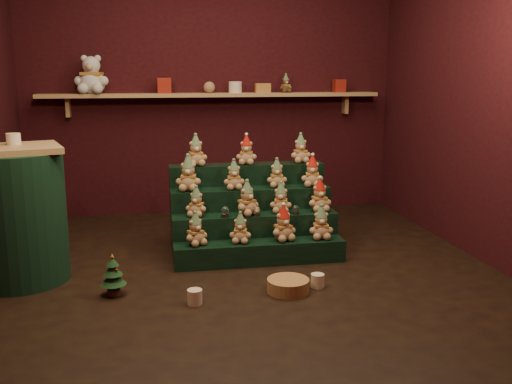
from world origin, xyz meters
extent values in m
plane|color=black|center=(0.00, 0.00, 0.00)|extent=(4.00, 4.00, 0.00)
cube|color=black|center=(0.00, 2.05, 1.40)|extent=(4.00, 0.10, 2.80)
cube|color=black|center=(0.00, -2.05, 1.40)|extent=(4.00, 0.10, 2.80)
cube|color=black|center=(2.05, 0.00, 1.40)|extent=(0.10, 4.00, 2.80)
cube|color=tan|center=(0.00, 1.87, 1.30)|extent=(3.60, 0.26, 0.04)
cube|color=tan|center=(-1.50, 1.94, 1.18)|extent=(0.04, 0.12, 0.20)
cube|color=tan|center=(1.50, 1.94, 1.18)|extent=(0.04, 0.12, 0.20)
cube|color=black|center=(0.18, 0.12, 0.09)|extent=(1.40, 0.22, 0.18)
cube|color=black|center=(0.18, 0.34, 0.18)|extent=(1.40, 0.22, 0.36)
cube|color=black|center=(0.18, 0.56, 0.27)|extent=(1.40, 0.22, 0.54)
cube|color=black|center=(0.18, 0.78, 0.36)|extent=(1.40, 0.22, 0.72)
cylinder|color=black|center=(-0.08, 0.28, 0.37)|extent=(0.06, 0.06, 0.03)
sphere|color=white|center=(-0.08, 0.28, 0.42)|extent=(0.07, 0.07, 0.07)
cylinder|color=black|center=(0.18, 0.28, 0.37)|extent=(0.06, 0.06, 0.02)
sphere|color=white|center=(0.18, 0.28, 0.41)|extent=(0.06, 0.06, 0.06)
cylinder|color=black|center=(0.52, 0.28, 0.37)|extent=(0.05, 0.05, 0.02)
sphere|color=white|center=(0.52, 0.28, 0.41)|extent=(0.06, 0.06, 0.06)
cube|color=tan|center=(-1.65, 0.06, 0.99)|extent=(0.79, 0.72, 0.04)
cylinder|color=black|center=(-1.65, 0.06, 0.49)|extent=(0.71, 0.71, 0.97)
cylinder|color=beige|center=(-1.65, 0.16, 1.06)|extent=(0.10, 0.10, 0.08)
cylinder|color=#402417|center=(-0.95, -0.37, 0.02)|extent=(0.09, 0.09, 0.05)
cone|color=#123415|center=(-0.95, -0.37, 0.13)|extent=(0.18, 0.18, 0.09)
cone|color=#123415|center=(-0.95, -0.37, 0.19)|extent=(0.14, 0.14, 0.08)
cone|color=#123415|center=(-0.95, -0.37, 0.25)|extent=(0.09, 0.09, 0.06)
cone|color=gold|center=(-0.95, -0.37, 0.30)|extent=(0.03, 0.03, 0.03)
cylinder|color=beige|center=(-0.41, -0.63, 0.05)|extent=(0.10, 0.10, 0.10)
cylinder|color=beige|center=(0.50, -0.48, 0.05)|extent=(0.10, 0.10, 0.10)
cylinder|color=#A76E43|center=(0.26, -0.53, 0.05)|extent=(0.32, 0.32, 0.09)
cube|color=#A32519|center=(-0.51, 1.85, 1.40)|extent=(0.14, 0.14, 0.16)
cylinder|color=beige|center=(0.24, 1.85, 1.38)|extent=(0.14, 0.14, 0.12)
cube|color=#A32519|center=(1.39, 1.85, 1.39)|extent=(0.12, 0.12, 0.14)
sphere|color=#A77B5D|center=(-0.04, 1.85, 1.38)|extent=(0.12, 0.12, 0.12)
cube|color=orange|center=(0.54, 1.85, 1.37)|extent=(0.16, 0.10, 0.10)
camera|label=1|loc=(-0.64, -4.26, 1.53)|focal=40.00mm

